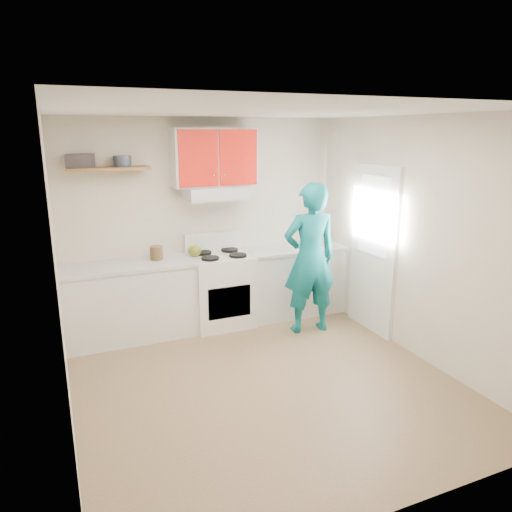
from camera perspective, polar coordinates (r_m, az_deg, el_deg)
name	(u,v)px	position (r m, az deg, el deg)	size (l,w,h in m)	color
floor	(264,381)	(4.98, 0.94, -14.60)	(3.80, 3.80, 0.00)	brown
ceiling	(265,111)	(4.35, 1.08, 16.84)	(3.60, 3.80, 0.04)	white
back_wall	(204,222)	(6.23, -6.18, 4.08)	(3.60, 0.04, 2.60)	beige
front_wall	(397,331)	(2.95, 16.46, -8.54)	(3.60, 0.04, 2.60)	beige
left_wall	(58,278)	(4.12, -22.50, -2.46)	(0.04, 3.80, 2.60)	beige
right_wall	(416,239)	(5.46, 18.51, 1.91)	(0.04, 3.80, 2.60)	beige
door	(373,250)	(6.03, 13.76, 0.72)	(0.05, 0.85, 2.05)	white
door_glass	(374,216)	(5.93, 13.79, 4.68)	(0.01, 0.55, 0.95)	white
counter_left	(130,302)	(5.95, -14.73, -5.32)	(1.52, 0.60, 0.90)	silver
counter_right	(292,280)	(6.59, 4.32, -2.91)	(1.32, 0.60, 0.90)	silver
stove	(221,290)	(6.17, -4.19, -4.04)	(0.76, 0.65, 0.92)	white
range_hood	(216,193)	(6.00, -4.74, 7.52)	(0.76, 0.44, 0.15)	silver
upper_cabinets	(214,157)	(6.01, -5.00, 11.60)	(1.02, 0.33, 0.70)	red
shelf	(109,169)	(5.76, -17.08, 9.90)	(0.90, 0.30, 0.04)	brown
books	(80,161)	(5.75, -20.15, 10.57)	(0.29, 0.21, 0.15)	#3F373B
tin	(122,161)	(5.78, -15.60, 10.81)	(0.20, 0.20, 0.12)	#333D4C
kettle	(195,251)	(6.01, -7.29, 0.63)	(0.17, 0.17, 0.14)	olive
crock	(156,254)	(5.92, -11.74, 0.26)	(0.16, 0.16, 0.19)	brown
cutting_board	(269,252)	(6.23, 1.59, 0.48)	(0.30, 0.22, 0.02)	olive
silicone_mat	(319,246)	(6.66, 7.53, 1.23)	(0.28, 0.23, 0.01)	#AF121C
person	(310,259)	(5.86, 6.41, -0.32)	(0.68, 0.44, 1.86)	#0D6E77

